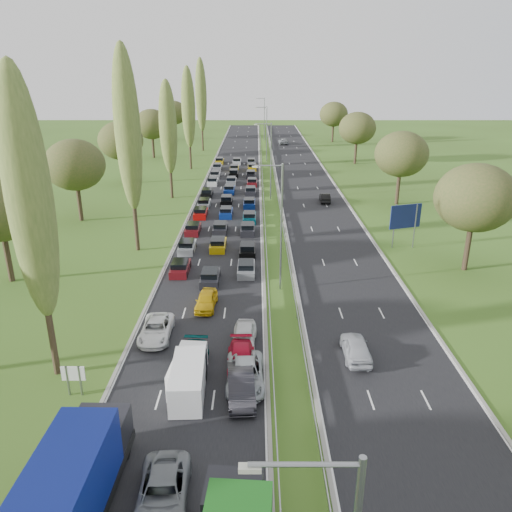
{
  "coord_description": "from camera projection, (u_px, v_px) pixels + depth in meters",
  "views": [
    {
      "loc": [
        2.24,
        -0.38,
        19.71
      ],
      "look_at": [
        2.19,
        48.0,
        1.5
      ],
      "focal_mm": 35.0,
      "sensor_mm": 36.0,
      "label": 1
    }
  ],
  "objects": [
    {
      "name": "far_car_1",
      "position": [
        325.0,
        198.0,
        78.27
      ],
      "size": [
        1.6,
        4.26,
        1.39
      ],
      "primitive_type": "imported",
      "rotation": [
        0.0,
        0.0,
        3.11
      ],
      "color": "black",
      "rests_on": "far_carriageway"
    },
    {
      "name": "woodland_left",
      "position": [
        66.0,
        170.0,
        63.22
      ],
      "size": [
        8.0,
        166.0,
        11.1
      ],
      "color": "#2D2116",
      "rests_on": "ground"
    },
    {
      "name": "woodland_right",
      "position": [
        418.0,
        164.0,
        66.96
      ],
      "size": [
        8.0,
        153.0,
        11.1
      ],
      "color": "#2D2116",
      "rests_on": "ground"
    },
    {
      "name": "traffic_queue_fill",
      "position": [
        228.0,
        197.0,
        79.95
      ],
      "size": [
        9.12,
        69.56,
        0.8
      ],
      "color": "#590F14",
      "rests_on": "ground"
    },
    {
      "name": "ground",
      "position": [
        270.0,
        196.0,
        82.16
      ],
      "size": [
        260.0,
        260.0,
        0.0
      ],
      "primitive_type": "plane",
      "color": "#38541A",
      "rests_on": "ground"
    },
    {
      "name": "white_van_front",
      "position": [
        189.0,
        378.0,
        32.01
      ],
      "size": [
        2.03,
        5.19,
        2.09
      ],
      "rotation": [
        0.0,
        0.0,
        0.04
      ],
      "color": "white",
      "rests_on": "near_carriageway"
    },
    {
      "name": "central_reservation",
      "position": [
        270.0,
        189.0,
        84.31
      ],
      "size": [
        2.36,
        215.0,
        0.32
      ],
      "color": "gray",
      "rests_on": "ground"
    },
    {
      "name": "far_car_0",
      "position": [
        356.0,
        348.0,
        36.05
      ],
      "size": [
        1.86,
        4.58,
        1.56
      ],
      "primitive_type": "imported",
      "rotation": [
        0.0,
        0.0,
        3.14
      ],
      "color": "#AEB1B8",
      "rests_on": "far_carriageway"
    },
    {
      "name": "near_car_12",
      "position": [
        244.0,
        336.0,
        37.68
      ],
      "size": [
        2.0,
        4.52,
        1.51
      ],
      "primitive_type": "imported",
      "rotation": [
        0.0,
        0.0,
        -0.05
      ],
      "color": "silver",
      "rests_on": "near_carriageway"
    },
    {
      "name": "direction_sign",
      "position": [
        405.0,
        218.0,
        57.35
      ],
      "size": [
        3.84,
        1.33,
        5.2
      ],
      "color": "gray",
      "rests_on": "ground"
    },
    {
      "name": "near_car_11",
      "position": [
        241.0,
        358.0,
        34.9
      ],
      "size": [
        2.02,
        4.73,
        1.36
      ],
      "primitive_type": "imported",
      "rotation": [
        0.0,
        0.0,
        0.03
      ],
      "color": "#B30B24",
      "rests_on": "near_carriageway"
    },
    {
      "name": "blue_lorry",
      "position": [
        73.0,
        486.0,
        22.36
      ],
      "size": [
        2.79,
        10.04,
        4.24
      ],
      "rotation": [
        0.0,
        0.0,
        -0.02
      ],
      "color": "black",
      "rests_on": "near_carriageway"
    },
    {
      "name": "white_van_rear",
      "position": [
        188.0,
        369.0,
        33.22
      ],
      "size": [
        1.84,
        4.68,
        1.88
      ],
      "rotation": [
        0.0,
        0.0,
        -0.09
      ],
      "color": "white",
      "rests_on": "near_carriageway"
    },
    {
      "name": "info_sign",
      "position": [
        74.0,
        377.0,
        31.67
      ],
      "size": [
        1.5,
        0.16,
        2.1
      ],
      "color": "gray",
      "rests_on": "ground"
    },
    {
      "name": "near_car_6",
      "position": [
        163.0,
        493.0,
        23.74
      ],
      "size": [
        2.71,
        5.41,
        1.47
      ],
      "primitive_type": "imported",
      "rotation": [
        0.0,
        0.0,
        0.05
      ],
      "color": "gray",
      "rests_on": "near_carriageway"
    },
    {
      "name": "near_car_8",
      "position": [
        206.0,
        300.0,
        43.59
      ],
      "size": [
        1.93,
        4.29,
        1.43
      ],
      "primitive_type": "imported",
      "rotation": [
        0.0,
        0.0,
        -0.06
      ],
      "color": "gold",
      "rests_on": "near_carriageway"
    },
    {
      "name": "near_car_2",
      "position": [
        156.0,
        329.0,
        38.74
      ],
      "size": [
        2.39,
        5.05,
        1.39
      ],
      "primitive_type": "imported",
      "rotation": [
        0.0,
        0.0,
        0.02
      ],
      "color": "white",
      "rests_on": "near_carriageway"
    },
    {
      "name": "near_carriageway",
      "position": [
        230.0,
        193.0,
        84.51
      ],
      "size": [
        10.5,
        215.0,
        0.04
      ],
      "primitive_type": "cube",
      "color": "black",
      "rests_on": "ground"
    },
    {
      "name": "poplar_row",
      "position": [
        154.0,
        127.0,
        66.74
      ],
      "size": [
        2.8,
        127.8,
        22.44
      ],
      "color": "#2D2116",
      "rests_on": "ground"
    },
    {
      "name": "near_car_10",
      "position": [
        245.0,
        374.0,
        32.98
      ],
      "size": [
        2.58,
        5.41,
        1.49
      ],
      "primitive_type": "imported",
      "rotation": [
        0.0,
        0.0,
        0.02
      ],
      "color": "#A6ACAF",
      "rests_on": "near_carriageway"
    },
    {
      "name": "near_car_7",
      "position": [
        191.0,
        362.0,
        34.39
      ],
      "size": [
        2.35,
        5.18,
        1.47
      ],
      "primitive_type": "imported",
      "rotation": [
        0.0,
        0.0,
        -0.06
      ],
      "color": "#044848",
      "rests_on": "near_carriageway"
    },
    {
      "name": "far_car_2",
      "position": [
        283.0,
        141.0,
        138.45
      ],
      "size": [
        2.61,
        5.47,
        1.51
      ],
      "primitive_type": "imported",
      "rotation": [
        0.0,
        0.0,
        3.16
      ],
      "color": "gray",
      "rests_on": "far_carriageway"
    },
    {
      "name": "far_carriageway",
      "position": [
        310.0,
        193.0,
        84.5
      ],
      "size": [
        10.5,
        215.0,
        0.04
      ],
      "primitive_type": "cube",
      "color": "black",
      "rests_on": "ground"
    },
    {
      "name": "lamp_columns",
      "position": [
        271.0,
        162.0,
        78.18
      ],
      "size": [
        0.18,
        140.18,
        12.0
      ],
      "color": "gray",
      "rests_on": "ground"
    },
    {
      "name": "near_car_9",
      "position": [
        241.0,
        386.0,
        31.64
      ],
      "size": [
        2.02,
        4.89,
        1.58
      ],
      "primitive_type": "imported",
      "rotation": [
        0.0,
        0.0,
        0.08
      ],
      "color": "black",
      "rests_on": "near_carriageway"
    }
  ]
}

